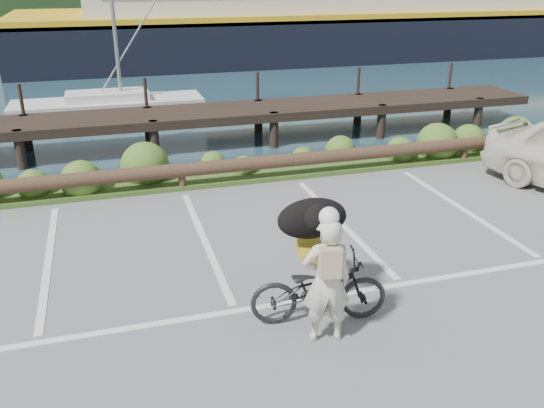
% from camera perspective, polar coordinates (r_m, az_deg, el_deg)
% --- Properties ---
extents(ground, '(72.00, 72.00, 0.00)m').
position_cam_1_polar(ground, '(8.53, -4.27, -9.17)').
color(ground, '#5F5E61').
extents(harbor_backdrop, '(170.00, 160.00, 30.00)m').
position_cam_1_polar(harbor_backdrop, '(85.79, -16.18, 18.45)').
color(harbor_backdrop, '#1C3744').
rests_on(harbor_backdrop, ground).
extents(vegetation_strip, '(34.00, 1.60, 0.10)m').
position_cam_1_polar(vegetation_strip, '(13.27, -9.29, 2.63)').
color(vegetation_strip, '#3D5B21').
rests_on(vegetation_strip, ground).
extents(log_rail, '(32.00, 0.30, 0.60)m').
position_cam_1_polar(log_rail, '(12.63, -8.84, 1.40)').
color(log_rail, '#443021').
rests_on(log_rail, ground).
extents(bicycle, '(1.92, 0.94, 0.97)m').
position_cam_1_polar(bicycle, '(7.78, 4.66, -8.38)').
color(bicycle, black).
rests_on(bicycle, ground).
extents(cyclist, '(0.68, 0.50, 1.70)m').
position_cam_1_polar(cyclist, '(7.23, 5.42, -7.60)').
color(cyclist, beige).
rests_on(cyclist, ground).
extents(dog, '(0.65, 1.07, 0.58)m').
position_cam_1_polar(dog, '(7.94, 4.00, -1.42)').
color(dog, black).
rests_on(dog, bicycle).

